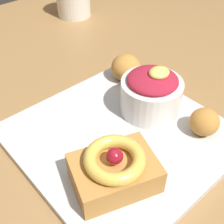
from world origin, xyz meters
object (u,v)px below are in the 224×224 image
at_px(fritter_front, 204,122).
at_px(berry_ramekin, 151,93).
at_px(cake_slice, 114,169).
at_px(front_plate, 121,136).
at_px(fritter_middle, 126,68).

bearing_deg(fritter_front, berry_ramekin, 103.51).
xyz_separation_m(cake_slice, fritter_front, (0.15, -0.02, -0.01)).
bearing_deg(front_plate, fritter_front, -40.15).
xyz_separation_m(front_plate, berry_ramekin, (0.07, 0.01, 0.04)).
distance_m(front_plate, berry_ramekin, 0.08).
bearing_deg(front_plate, fritter_middle, 43.74).
bearing_deg(berry_ramekin, fritter_middle, 70.93).
distance_m(berry_ramekin, fritter_front, 0.09).
height_order(cake_slice, berry_ramekin, berry_ramekin).
height_order(cake_slice, fritter_middle, cake_slice).
bearing_deg(berry_ramekin, fritter_front, -76.49).
xyz_separation_m(front_plate, cake_slice, (-0.06, -0.06, 0.03)).
bearing_deg(fritter_front, cake_slice, 172.73).
relative_size(front_plate, fritter_front, 6.57).
height_order(front_plate, fritter_front, fritter_front).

